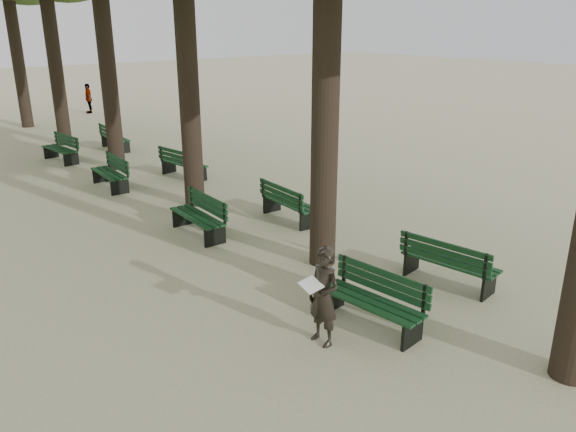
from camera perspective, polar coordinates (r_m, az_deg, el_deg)
ground at (r=8.69m, az=9.87°, el=-13.45°), size 120.00×120.00×0.00m
bench_left_0 at (r=9.15m, az=8.39°, el=-9.57°), size 0.74×1.85×0.92m
bench_left_1 at (r=12.95m, az=-9.14°, el=-0.78°), size 0.67×1.83×0.92m
bench_left_2 at (r=17.23m, az=-17.63°, el=3.60°), size 0.68×1.83×0.92m
bench_left_3 at (r=21.12m, az=-22.10°, el=5.86°), size 0.76×1.85×0.92m
bench_right_0 at (r=10.86m, az=16.00°, el=-5.35°), size 0.80×1.86×0.92m
bench_right_1 at (r=13.75m, az=0.18°, el=0.66°), size 0.70×1.84×0.92m
bench_right_2 at (r=17.88m, az=-10.53°, el=4.73°), size 0.81×1.86×0.92m
bench_right_3 at (r=22.45m, az=-17.12°, el=7.15°), size 0.67×1.83×0.92m
man_with_map at (r=8.43m, az=3.62°, el=-8.16°), size 0.60×0.63×1.56m
pedestrian_c at (r=31.99m, az=-19.61°, el=11.19°), size 0.47×0.94×1.54m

